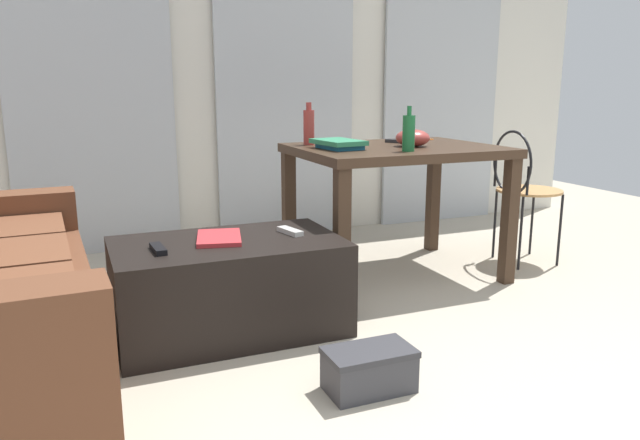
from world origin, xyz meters
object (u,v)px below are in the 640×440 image
(craft_table, at_px, (396,165))
(magazine, at_px, (219,238))
(bottle_far, at_px, (309,126))
(tv_remote_primary, at_px, (290,231))
(shoebox, at_px, (369,370))
(bowl, at_px, (413,138))
(tv_remote_on_table, at_px, (398,141))
(wire_chair, at_px, (521,181))
(book_stack, at_px, (339,144))
(coffee_table, at_px, (229,286))
(tv_remote_secondary, at_px, (158,249))
(scissors, at_px, (427,139))
(bottle_near, at_px, (409,133))

(craft_table, height_order, magazine, craft_table)
(craft_table, relative_size, bottle_far, 4.66)
(tv_remote_primary, height_order, shoebox, tv_remote_primary)
(bowl, height_order, magazine, bowl)
(tv_remote_on_table, distance_m, magazine, 1.42)
(craft_table, distance_m, shoebox, 1.54)
(wire_chair, height_order, tv_remote_primary, wire_chair)
(book_stack, relative_size, tv_remote_on_table, 2.11)
(book_stack, bearing_deg, bottle_far, 103.14)
(craft_table, height_order, wire_chair, wire_chair)
(bottle_far, bearing_deg, wire_chair, -15.43)
(coffee_table, height_order, wire_chair, wire_chair)
(book_stack, bearing_deg, magazine, -152.00)
(wire_chair, distance_m, tv_remote_on_table, 0.81)
(book_stack, xyz_separation_m, shoebox, (-0.41, -1.19, -0.71))
(tv_remote_on_table, distance_m, tv_remote_secondary, 1.71)
(book_stack, xyz_separation_m, scissors, (0.74, 0.29, -0.02))
(bowl, bearing_deg, bottle_far, 147.49)
(coffee_table, height_order, tv_remote_secondary, tv_remote_secondary)
(bottle_near, height_order, tv_remote_primary, bottle_near)
(book_stack, relative_size, scissors, 2.77)
(bottle_far, xyz_separation_m, tv_remote_secondary, (-0.99, -0.78, -0.43))
(craft_table, distance_m, magazine, 1.24)
(bottle_far, distance_m, tv_remote_secondary, 1.33)
(coffee_table, height_order, book_stack, book_stack)
(bottle_far, distance_m, tv_remote_on_table, 0.56)
(craft_table, relative_size, tv_remote_on_table, 7.40)
(bottle_far, bearing_deg, bottle_near, -56.34)
(bottle_far, height_order, scissors, bottle_far)
(bottle_near, distance_m, magazine, 1.15)
(craft_table, bearing_deg, bottle_far, 148.34)
(bottle_far, height_order, bowl, bottle_far)
(bottle_near, bearing_deg, tv_remote_primary, -166.63)
(book_stack, bearing_deg, bowl, -5.60)
(craft_table, height_order, bottle_far, bottle_far)
(bowl, relative_size, magazine, 0.69)
(scissors, bearing_deg, book_stack, -158.87)
(craft_table, relative_size, scissors, 9.72)
(bottle_near, relative_size, tv_remote_secondary, 1.49)
(bottle_far, relative_size, tv_remote_primary, 1.56)
(scissors, relative_size, tv_remote_primary, 0.75)
(tv_remote_primary, xyz_separation_m, magazine, (-0.33, 0.01, -0.00))
(bowl, relative_size, tv_remote_primary, 1.23)
(bowl, relative_size, book_stack, 0.60)
(magazine, bearing_deg, tv_remote_secondary, -148.14)
(coffee_table, xyz_separation_m, wire_chair, (1.95, 0.37, 0.31))
(bottle_near, bearing_deg, bowl, 53.85)
(wire_chair, relative_size, tv_remote_on_table, 5.47)
(craft_table, xyz_separation_m, tv_remote_primary, (-0.81, -0.44, -0.22))
(tv_remote_on_table, xyz_separation_m, tv_remote_secondary, (-1.53, -0.69, -0.34))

